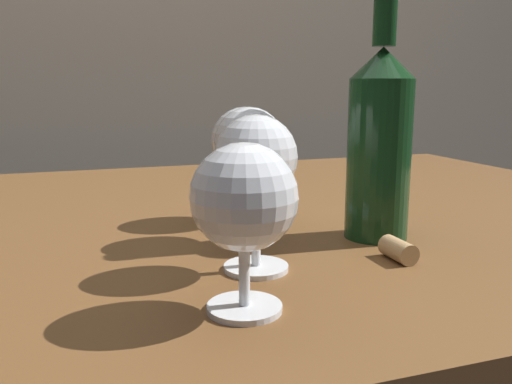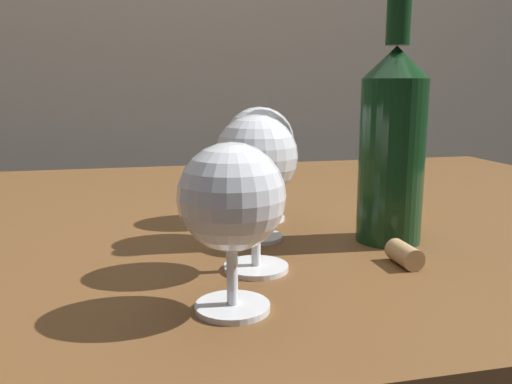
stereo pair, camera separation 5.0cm
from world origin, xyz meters
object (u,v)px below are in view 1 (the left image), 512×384
(wine_glass_cabernet, at_px, (249,146))
(wine_glass_pinot, at_px, (256,162))
(wine_glass_chardonnay, at_px, (241,200))
(wine_glass_port, at_px, (245,144))
(wine_bottle, at_px, (380,139))
(cork, at_px, (398,250))

(wine_glass_cabernet, bearing_deg, wine_glass_pinot, -104.68)
(wine_glass_chardonnay, bearing_deg, wine_glass_port, 71.80)
(wine_bottle, relative_size, cork, 7.14)
(wine_glass_cabernet, xyz_separation_m, cork, (0.12, -0.12, -0.10))
(wine_glass_cabernet, distance_m, wine_glass_port, 0.09)
(wine_bottle, bearing_deg, wine_glass_cabernet, 165.20)
(wine_bottle, bearing_deg, wine_glass_chardonnay, -144.67)
(wine_glass_pinot, distance_m, wine_glass_port, 0.20)
(wine_glass_pinot, xyz_separation_m, cork, (0.15, -0.02, -0.10))
(wine_glass_chardonnay, xyz_separation_m, wine_glass_pinot, (0.04, 0.09, 0.02))
(wine_glass_chardonnay, height_order, wine_glass_pinot, wine_glass_pinot)
(wine_glass_cabernet, height_order, wine_glass_port, wine_glass_cabernet)
(wine_bottle, height_order, cork, wine_bottle)
(cork, bearing_deg, wine_glass_port, 114.98)
(wine_glass_pinot, bearing_deg, wine_glass_cabernet, 75.32)
(wine_glass_chardonnay, relative_size, wine_bottle, 0.45)
(wine_glass_pinot, xyz_separation_m, wine_glass_cabernet, (0.03, 0.10, 0.00))
(wine_glass_port, bearing_deg, wine_bottle, -46.10)
(wine_glass_chardonnay, relative_size, wine_glass_port, 0.90)
(wine_glass_chardonnay, distance_m, wine_glass_pinot, 0.10)
(wine_bottle, bearing_deg, cork, -106.03)
(wine_glass_chardonnay, distance_m, wine_glass_port, 0.29)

